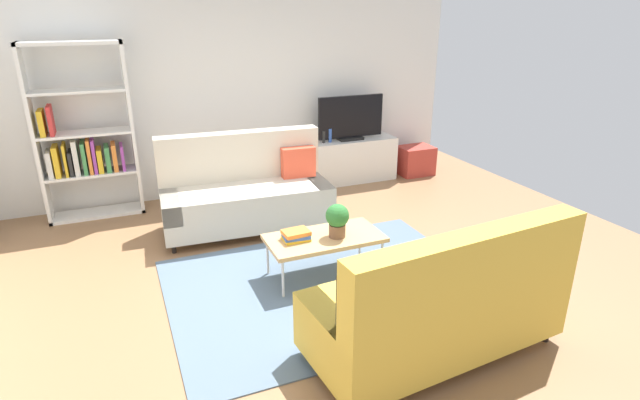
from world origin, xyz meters
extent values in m
plane|color=#936B47|center=(0.00, 0.00, 0.00)|extent=(7.68, 7.68, 0.00)
cube|color=white|center=(0.00, 2.80, 1.45)|extent=(6.40, 0.12, 2.90)
cube|color=slate|center=(0.06, -0.25, 0.01)|extent=(2.90, 2.20, 0.01)
cube|color=beige|center=(-0.29, 1.30, 0.32)|extent=(1.95, 0.95, 0.44)
cube|color=beige|center=(-0.27, 1.62, 0.82)|extent=(1.91, 0.32, 0.56)
cube|color=beige|center=(0.55, 1.25, 0.43)|extent=(0.25, 0.85, 0.22)
cube|color=beige|center=(-1.14, 1.36, 0.43)|extent=(0.25, 0.85, 0.22)
cylinder|color=black|center=(0.55, 0.91, 0.05)|extent=(0.05, 0.05, 0.10)
cylinder|color=black|center=(-1.18, 1.02, 0.05)|extent=(0.05, 0.05, 0.10)
cylinder|color=black|center=(0.60, 1.59, 0.05)|extent=(0.05, 0.05, 0.10)
cylinder|color=black|center=(-1.14, 1.70, 0.05)|extent=(0.05, 0.05, 0.10)
cube|color=#D84C33|center=(0.38, 1.40, 0.72)|extent=(0.41, 0.16, 0.36)
cube|color=gold|center=(0.41, -1.40, 0.32)|extent=(1.96, 0.99, 0.44)
cube|color=gold|center=(0.43, -1.71, 0.82)|extent=(1.91, 0.36, 0.56)
cube|color=gold|center=(-0.44, -1.47, 0.43)|extent=(0.27, 0.85, 0.22)
cube|color=gold|center=(1.25, -1.33, 0.43)|extent=(0.27, 0.85, 0.22)
cylinder|color=black|center=(-0.49, -1.13, 0.05)|extent=(0.05, 0.05, 0.10)
cylinder|color=black|center=(1.25, -0.99, 0.05)|extent=(0.05, 0.05, 0.10)
cylinder|color=black|center=(1.30, -1.66, 0.05)|extent=(0.05, 0.05, 0.10)
cube|color=black|center=(-0.25, -1.59, 0.72)|extent=(0.41, 0.17, 0.36)
cube|color=tan|center=(0.11, -0.05, 0.40)|extent=(1.10, 0.56, 0.04)
cylinder|color=silver|center=(-0.39, 0.18, 0.19)|extent=(0.02, 0.02, 0.38)
cylinder|color=silver|center=(0.61, 0.18, 0.19)|extent=(0.02, 0.02, 0.38)
cylinder|color=silver|center=(-0.39, -0.28, 0.19)|extent=(0.02, 0.02, 0.38)
cylinder|color=silver|center=(0.61, -0.28, 0.19)|extent=(0.02, 0.02, 0.38)
cube|color=silver|center=(1.58, 2.46, 0.32)|extent=(1.40, 0.44, 0.64)
cube|color=black|center=(1.58, 2.44, 0.66)|extent=(0.36, 0.20, 0.04)
cube|color=black|center=(1.58, 2.44, 0.98)|extent=(1.00, 0.05, 0.60)
cube|color=white|center=(-2.45, 2.48, 1.05)|extent=(0.04, 0.36, 2.10)
cube|color=white|center=(-1.39, 2.48, 1.05)|extent=(0.04, 0.36, 2.10)
cube|color=white|center=(-1.92, 2.48, 2.08)|extent=(1.10, 0.36, 0.04)
cube|color=white|center=(-1.92, 2.48, 0.02)|extent=(1.10, 0.36, 0.04)
cube|color=white|center=(-1.92, 2.48, 0.55)|extent=(1.02, 0.36, 0.03)
cube|color=white|center=(-1.92, 2.48, 1.05)|extent=(1.02, 0.36, 0.03)
cube|color=white|center=(-1.92, 2.48, 1.55)|extent=(1.02, 0.36, 0.03)
cube|color=silver|center=(-2.35, 2.48, 0.72)|extent=(0.06, 0.29, 0.31)
cube|color=gold|center=(-2.28, 2.48, 0.75)|extent=(0.06, 0.29, 0.36)
cube|color=gold|center=(-2.18, 2.48, 0.76)|extent=(0.03, 0.29, 0.38)
cube|color=#262626|center=(-2.13, 2.48, 0.71)|extent=(0.04, 0.29, 0.29)
cube|color=silver|center=(-2.07, 2.48, 0.77)|extent=(0.06, 0.29, 0.42)
cube|color=#3F8C4C|center=(-1.98, 2.48, 0.76)|extent=(0.04, 0.29, 0.38)
cube|color=orange|center=(-1.91, 2.48, 0.77)|extent=(0.04, 0.29, 0.41)
cube|color=purple|center=(-1.86, 2.48, 0.77)|extent=(0.04, 0.29, 0.41)
cube|color=gold|center=(-1.81, 2.48, 0.71)|extent=(0.06, 0.29, 0.28)
cube|color=#3F8C4C|center=(-1.72, 2.48, 0.72)|extent=(0.05, 0.29, 0.31)
cube|color=orange|center=(-1.64, 2.48, 0.73)|extent=(0.05, 0.29, 0.33)
cube|color=purple|center=(-1.55, 2.48, 0.72)|extent=(0.04, 0.29, 0.31)
cube|color=gold|center=(-2.35, 2.48, 1.21)|extent=(0.06, 0.29, 0.29)
cube|color=red|center=(-2.26, 2.48, 1.23)|extent=(0.05, 0.29, 0.34)
cube|color=#B2382D|center=(2.68, 2.36, 0.22)|extent=(0.52, 0.40, 0.44)
cylinder|color=brown|center=(0.21, -0.10, 0.48)|extent=(0.16, 0.16, 0.13)
sphere|color=#2D7233|center=(0.21, -0.10, 0.63)|extent=(0.22, 0.22, 0.22)
cube|color=gold|center=(-0.17, -0.02, 0.43)|extent=(0.24, 0.18, 0.03)
cube|color=#3359B2|center=(-0.17, -0.02, 0.46)|extent=(0.25, 0.20, 0.03)
cube|color=orange|center=(-0.17, -0.02, 0.49)|extent=(0.25, 0.19, 0.04)
cylinder|color=#B24C4C|center=(1.00, 2.51, 0.70)|extent=(0.09, 0.09, 0.12)
cylinder|color=#262626|center=(1.15, 2.42, 0.73)|extent=(0.05, 0.05, 0.17)
cylinder|color=#3359B2|center=(1.25, 2.42, 0.74)|extent=(0.05, 0.05, 0.20)
camera|label=1|loc=(-1.60, -4.01, 2.44)|focal=28.18mm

